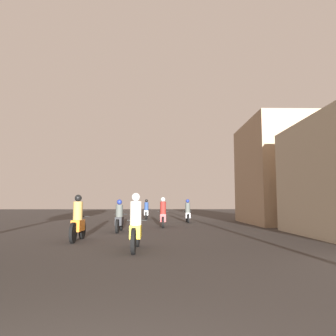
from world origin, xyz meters
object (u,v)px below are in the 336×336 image
building_right_far (279,173)px  motorcycle_white (146,211)px  motorcycle_silver (188,213)px  motorcycle_yellow (136,227)px  motorcycle_red (163,215)px  motorcycle_black (119,219)px  motorcycle_orange (78,222)px

building_right_far → motorcycle_white: bearing=149.0°
motorcycle_silver → building_right_far: building_right_far is taller
motorcycle_white → building_right_far: building_right_far is taller
motorcycle_yellow → motorcycle_white: 16.41m
motorcycle_red → motorcycle_silver: size_ratio=1.00×
building_right_far → motorcycle_black: bearing=-149.6°
motorcycle_red → motorcycle_silver: (1.64, 3.97, -0.02)m
motorcycle_black → motorcycle_red: motorcycle_red is taller
motorcycle_black → motorcycle_yellow: bearing=-70.2°
motorcycle_black → building_right_far: (9.38, 5.50, 2.61)m
building_right_far → motorcycle_yellow: bearing=-126.2°
motorcycle_white → motorcycle_orange: bearing=-89.7°
motorcycle_black → motorcycle_red: (1.99, 2.79, 0.04)m
motorcycle_orange → motorcycle_black: size_ratio=0.96×
motorcycle_yellow → motorcycle_orange: size_ratio=1.10×
motorcycle_orange → building_right_far: 13.96m
building_right_far → motorcycle_orange: bearing=-139.1°
building_right_far → motorcycle_silver: bearing=167.6°
motorcycle_silver → motorcycle_orange: bearing=-115.0°
motorcycle_red → building_right_far: size_ratio=0.28×
motorcycle_white → building_right_far: (8.66, -5.21, 2.57)m
motorcycle_black → building_right_far: building_right_far is taller
motorcycle_orange → motorcycle_red: size_ratio=1.03×
motorcycle_orange → motorcycle_white: motorcycle_orange is taller
motorcycle_orange → building_right_far: (10.37, 8.99, 2.56)m
motorcycle_black → motorcycle_white: size_ratio=1.05×
motorcycle_red → building_right_far: 8.28m
motorcycle_orange → motorcycle_white: 14.30m
motorcycle_red → motorcycle_yellow: bearing=-90.1°
motorcycle_orange → motorcycle_red: (2.98, 6.28, -0.01)m
motorcycle_yellow → motorcycle_silver: bearing=85.6°
motorcycle_yellow → motorcycle_silver: size_ratio=1.14×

